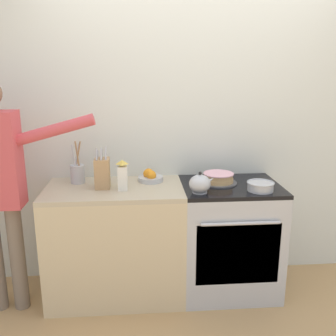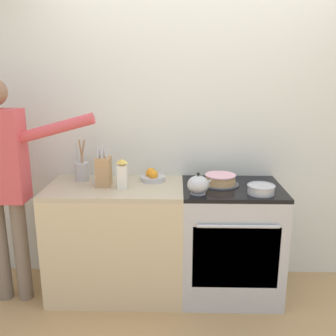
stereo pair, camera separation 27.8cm
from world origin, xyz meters
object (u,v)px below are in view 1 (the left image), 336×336
(utensil_crock, at_px, (78,173))
(milk_carton, at_px, (123,176))
(stove_range, at_px, (228,238))
(mixing_bowl, at_px, (260,186))
(fruit_bowl, at_px, (150,177))
(layer_cake, at_px, (218,178))
(knife_block, at_px, (102,173))
(tea_kettle, at_px, (200,184))

(utensil_crock, distance_m, milk_carton, 0.42)
(stove_range, relative_size, mixing_bowl, 4.48)
(mixing_bowl, xyz_separation_m, utensil_crock, (-1.36, 0.31, 0.05))
(milk_carton, bearing_deg, fruit_bowl, 45.61)
(layer_cake, distance_m, utensil_crock, 1.10)
(knife_block, bearing_deg, milk_carton, -25.44)
(knife_block, bearing_deg, fruit_bowl, 21.04)
(knife_block, bearing_deg, tea_kettle, -13.84)
(layer_cake, distance_m, tea_kettle, 0.28)
(knife_block, distance_m, milk_carton, 0.17)
(mixing_bowl, bearing_deg, knife_block, 171.63)
(stove_range, xyz_separation_m, tea_kettle, (-0.27, -0.17, 0.51))
(layer_cake, xyz_separation_m, knife_block, (-0.89, -0.04, 0.08))
(knife_block, bearing_deg, mixing_bowl, -8.37)
(tea_kettle, bearing_deg, stove_range, 32.34)
(tea_kettle, height_order, mixing_bowl, tea_kettle)
(stove_range, height_order, fruit_bowl, fruit_bowl)
(stove_range, relative_size, milk_carton, 3.92)
(utensil_crock, bearing_deg, stove_range, -6.95)
(utensil_crock, relative_size, milk_carton, 1.47)
(layer_cake, xyz_separation_m, utensil_crock, (-1.09, 0.10, 0.04))
(tea_kettle, height_order, fruit_bowl, tea_kettle)
(stove_range, height_order, knife_block, knife_block)
(stove_range, xyz_separation_m, fruit_bowl, (-0.62, 0.14, 0.48))
(mixing_bowl, distance_m, knife_block, 1.17)
(tea_kettle, bearing_deg, mixing_bowl, 0.61)
(stove_range, relative_size, layer_cake, 3.09)
(utensil_crock, bearing_deg, fruit_bowl, -0.17)
(layer_cake, relative_size, fruit_bowl, 1.46)
(tea_kettle, height_order, knife_block, knife_block)
(layer_cake, relative_size, tea_kettle, 1.52)
(tea_kettle, xyz_separation_m, fruit_bowl, (-0.35, 0.31, -0.03))
(utensil_crock, distance_m, fruit_bowl, 0.57)
(layer_cake, bearing_deg, milk_carton, -171.13)
(layer_cake, xyz_separation_m, mixing_bowl, (0.27, -0.21, -0.00))
(fruit_bowl, bearing_deg, layer_cake, -10.26)
(utensil_crock, xyz_separation_m, fruit_bowl, (0.56, -0.00, -0.04))
(utensil_crock, bearing_deg, milk_carton, -30.74)
(tea_kettle, bearing_deg, milk_carton, 169.60)
(fruit_bowl, bearing_deg, milk_carton, -134.39)
(stove_range, relative_size, fruit_bowl, 4.52)
(stove_range, bearing_deg, milk_carton, -175.26)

